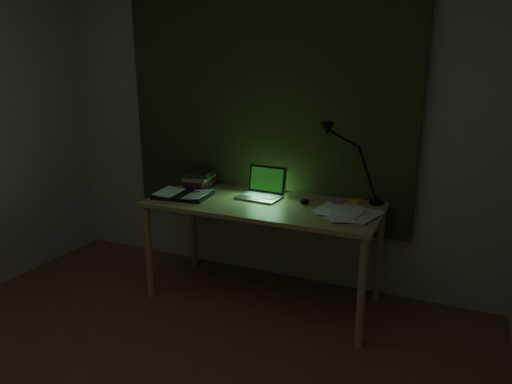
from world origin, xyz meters
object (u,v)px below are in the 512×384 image
(desk_lamp, at_px, (379,166))
(book_stack, at_px, (199,179))
(laptop, at_px, (259,184))
(loose_papers, at_px, (341,212))
(desk, at_px, (263,252))
(open_textbook, at_px, (183,194))

(desk_lamp, bearing_deg, book_stack, -164.84)
(laptop, bearing_deg, loose_papers, -4.40)
(loose_papers, bearing_deg, desk, 178.40)
(open_textbook, xyz_separation_m, loose_papers, (1.11, 0.08, -0.01))
(open_textbook, height_order, desk_lamp, desk_lamp)
(book_stack, height_order, desk_lamp, desk_lamp)
(laptop, distance_m, book_stack, 0.55)
(desk, height_order, loose_papers, loose_papers)
(open_textbook, bearing_deg, desk, 3.05)
(laptop, relative_size, book_stack, 1.37)
(laptop, distance_m, open_textbook, 0.55)
(desk, xyz_separation_m, open_textbook, (-0.58, -0.09, 0.37))
(loose_papers, xyz_separation_m, desk_lamp, (0.17, 0.29, 0.25))
(open_textbook, relative_size, loose_papers, 1.01)
(laptop, xyz_separation_m, book_stack, (-0.54, 0.10, -0.04))
(loose_papers, bearing_deg, book_stack, 170.01)
(book_stack, bearing_deg, loose_papers, -9.99)
(desk, bearing_deg, book_stack, 162.91)
(open_textbook, height_order, book_stack, book_stack)
(loose_papers, bearing_deg, desk_lamp, 59.97)
(book_stack, xyz_separation_m, desk_lamp, (1.31, 0.09, 0.19))
(laptop, xyz_separation_m, loose_papers, (0.60, -0.10, -0.10))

